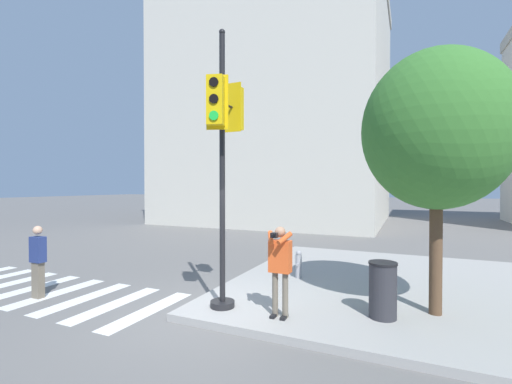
# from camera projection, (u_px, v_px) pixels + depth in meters

# --- Properties ---
(ground_plane) EXTENTS (160.00, 160.00, 0.00)m
(ground_plane) POSITION_uv_depth(u_px,v_px,m) (203.00, 316.00, 6.75)
(ground_plane) COLOR slate
(sidewalk_corner) EXTENTS (8.00, 8.00, 0.15)m
(sidewalk_corner) POSITION_uv_depth(u_px,v_px,m) (400.00, 286.00, 8.51)
(sidewalk_corner) COLOR #9E9B96
(sidewalk_corner) RESTS_ON ground_plane
(crosswalk_stripes) EXTENTS (7.93, 2.46, 0.01)m
(crosswalk_stripes) POSITION_uv_depth(u_px,v_px,m) (32.00, 288.00, 8.59)
(crosswalk_stripes) COLOR silver
(crosswalk_stripes) RESTS_ON ground_plane
(traffic_signal_pole) EXTENTS (0.58, 1.36, 5.55)m
(traffic_signal_pole) POSITION_uv_depth(u_px,v_px,m) (225.00, 144.00, 6.80)
(traffic_signal_pole) COLOR black
(traffic_signal_pole) RESTS_ON sidewalk_corner
(person_photographer) EXTENTS (0.50, 0.53, 1.68)m
(person_photographer) POSITION_uv_depth(u_px,v_px,m) (280.00, 263.00, 6.33)
(person_photographer) COLOR black
(person_photographer) RESTS_ON sidewalk_corner
(pedestrian_distant) EXTENTS (0.34, 0.20, 1.66)m
(pedestrian_distant) POSITION_uv_depth(u_px,v_px,m) (38.00, 260.00, 7.85)
(pedestrian_distant) COLOR #6B6051
(pedestrian_distant) RESTS_ON ground_plane
(street_tree) EXTENTS (2.73, 2.73, 4.99)m
(street_tree) POSITION_uv_depth(u_px,v_px,m) (437.00, 131.00, 6.43)
(street_tree) COLOR brown
(street_tree) RESTS_ON sidewalk_corner
(fire_hydrant) EXTENTS (0.17, 0.23, 0.73)m
(fire_hydrant) POSITION_uv_depth(u_px,v_px,m) (299.00, 264.00, 9.04)
(fire_hydrant) COLOR #99999E
(fire_hydrant) RESTS_ON sidewalk_corner
(trash_bin) EXTENTS (0.52, 0.52, 1.03)m
(trash_bin) POSITION_uv_depth(u_px,v_px,m) (383.00, 290.00, 6.29)
(trash_bin) COLOR #2D2D33
(trash_bin) RESTS_ON sidewalk_corner
(building_left) EXTENTS (14.96, 14.16, 16.95)m
(building_left) POSITION_uv_depth(u_px,v_px,m) (283.00, 110.00, 26.33)
(building_left) COLOR beige
(building_left) RESTS_ON ground_plane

